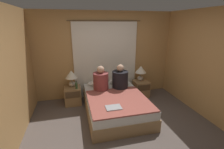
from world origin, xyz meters
TOP-DOWN VIEW (x-y plane):
  - ground_plane at (0.00, 0.00)m, footprint 16.00×16.00m
  - wall_back at (0.00, 1.92)m, footprint 4.16×0.06m
  - wall_left at (-2.05, 0.00)m, footprint 0.06×3.89m
  - wall_right at (2.05, 0.00)m, footprint 0.06×3.89m
  - curtain_panel at (0.00, 1.85)m, footprint 2.07×0.02m
  - bed at (0.00, 0.78)m, footprint 1.42×2.04m
  - nightstand_left at (-1.02, 1.50)m, footprint 0.44×0.43m
  - nightstand_right at (1.02, 1.50)m, footprint 0.44×0.43m
  - lamp_left at (-1.02, 1.58)m, footprint 0.33×0.33m
  - lamp_right at (1.02, 1.58)m, footprint 0.33×0.33m
  - pillow_left at (-0.31, 1.60)m, footprint 0.54×0.32m
  - pillow_right at (0.31, 1.60)m, footprint 0.54×0.32m
  - blanket_on_bed at (0.00, 0.48)m, footprint 1.36×1.37m
  - person_left_in_bed at (-0.27, 1.21)m, footprint 0.40×0.40m
  - person_right_in_bed at (0.26, 1.21)m, footprint 0.43×0.43m
  - beer_bottle_on_left_stand at (-0.90, 1.39)m, footprint 0.06×0.06m
  - laptop_on_bed at (-0.20, 0.15)m, footprint 0.32×0.24m

SIDE VIEW (x-z plane):
  - ground_plane at x=0.00m, z-range 0.00..0.00m
  - bed at x=0.00m, z-range 0.00..0.46m
  - nightstand_left at x=-1.02m, z-range 0.00..0.49m
  - nightstand_right at x=1.02m, z-range 0.00..0.49m
  - blanket_on_bed at x=0.00m, z-range 0.46..0.49m
  - laptop_on_bed at x=-0.20m, z-range 0.49..0.51m
  - pillow_left at x=-0.31m, z-range 0.46..0.58m
  - pillow_right at x=0.31m, z-range 0.46..0.58m
  - beer_bottle_on_left_stand at x=-0.90m, z-range 0.46..0.69m
  - person_right_in_bed at x=0.26m, z-range 0.39..1.06m
  - person_left_in_bed at x=-0.27m, z-range 0.39..1.05m
  - lamp_left at x=-1.02m, z-range 0.56..1.02m
  - lamp_right at x=1.02m, z-range 0.56..1.02m
  - curtain_panel at x=0.00m, z-range 0.00..2.24m
  - wall_back at x=0.00m, z-range 0.00..2.50m
  - wall_left at x=-2.05m, z-range 0.00..2.50m
  - wall_right at x=2.05m, z-range 0.00..2.50m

